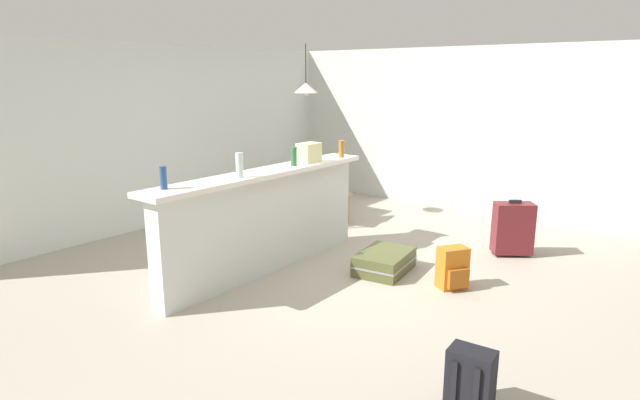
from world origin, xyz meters
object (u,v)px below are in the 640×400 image
(bottle_blue, at_px, (163,178))
(bottle_amber, at_px, (341,149))
(bottle_green, at_px, (294,156))
(suitcase_upright_maroon, at_px, (513,228))
(bottle_clear, at_px, (239,165))
(pendant_lamp, at_px, (306,88))
(dining_chair_near_partition, at_px, (328,189))
(backpack_orange, at_px, (453,269))
(suitcase_flat_olive, at_px, (384,262))
(dining_table, at_px, (299,175))
(grocery_bag, at_px, (309,153))
(backpack_black, at_px, (471,381))

(bottle_blue, xyz_separation_m, bottle_amber, (2.46, -0.15, 0.00))
(bottle_green, distance_m, suitcase_upright_maroon, 2.70)
(bottle_clear, distance_m, pendant_lamp, 2.70)
(dining_chair_near_partition, bearing_deg, bottle_clear, -164.35)
(dining_chair_near_partition, xyz_separation_m, backpack_orange, (-1.10, -2.38, -0.31))
(suitcase_upright_maroon, bearing_deg, bottle_blue, 149.00)
(bottle_clear, relative_size, pendant_lamp, 0.34)
(suitcase_flat_olive, bearing_deg, bottle_amber, 61.89)
(dining_table, relative_size, suitcase_flat_olive, 1.27)
(bottle_blue, relative_size, backpack_orange, 0.48)
(grocery_bag, xyz_separation_m, dining_chair_near_partition, (1.15, 0.59, -0.69))
(grocery_bag, bearing_deg, dining_chair_near_partition, 26.94)
(bottle_green, relative_size, suitcase_upright_maroon, 0.31)
(bottle_amber, bearing_deg, grocery_bag, 171.74)
(dining_table, relative_size, backpack_orange, 2.62)
(backpack_black, relative_size, backpack_orange, 1.00)
(dining_chair_near_partition, bearing_deg, bottle_green, -157.08)
(bottle_green, height_order, grocery_bag, grocery_bag)
(grocery_bag, distance_m, dining_table, 1.72)
(pendant_lamp, distance_m, backpack_black, 5.08)
(backpack_orange, bearing_deg, bottle_green, 101.04)
(pendant_lamp, bearing_deg, bottle_amber, -121.74)
(grocery_bag, bearing_deg, bottle_clear, -177.16)
(bottle_amber, distance_m, grocery_bag, 0.54)
(suitcase_upright_maroon, relative_size, backpack_orange, 1.60)
(dining_table, xyz_separation_m, backpack_orange, (-1.12, -2.93, -0.44))
(dining_table, height_order, suitcase_flat_olive, dining_table)
(bottle_blue, distance_m, backpack_orange, 2.90)
(grocery_bag, distance_m, pendant_lamp, 1.75)
(bottle_clear, distance_m, bottle_amber, 1.67)
(bottle_blue, xyz_separation_m, bottle_clear, (0.79, -0.13, 0.02))
(dining_chair_near_partition, bearing_deg, suitcase_upright_maroon, -84.17)
(bottle_amber, distance_m, backpack_orange, 2.05)
(dining_table, bearing_deg, grocery_bag, -135.78)
(dining_table, distance_m, backpack_black, 4.85)
(bottle_green, bearing_deg, bottle_blue, 176.45)
(bottle_amber, relative_size, suitcase_flat_olive, 0.24)
(dining_table, height_order, backpack_orange, dining_table)
(bottle_green, relative_size, bottle_amber, 1.01)
(grocery_bag, height_order, suitcase_flat_olive, grocery_bag)
(bottle_blue, distance_m, bottle_amber, 2.46)
(grocery_bag, relative_size, suitcase_flat_olive, 0.30)
(bottle_amber, relative_size, suitcase_upright_maroon, 0.31)
(bottle_blue, distance_m, suitcase_upright_maroon, 3.99)
(grocery_bag, bearing_deg, suitcase_flat_olive, -88.52)
(grocery_bag, xyz_separation_m, suitcase_flat_olive, (0.03, -1.03, -1.10))
(suitcase_flat_olive, xyz_separation_m, backpack_black, (-1.77, -1.69, 0.09))
(backpack_orange, bearing_deg, backpack_black, -152.84)
(backpack_black, bearing_deg, suitcase_flat_olive, 43.70)
(backpack_orange, bearing_deg, suitcase_upright_maroon, -5.61)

